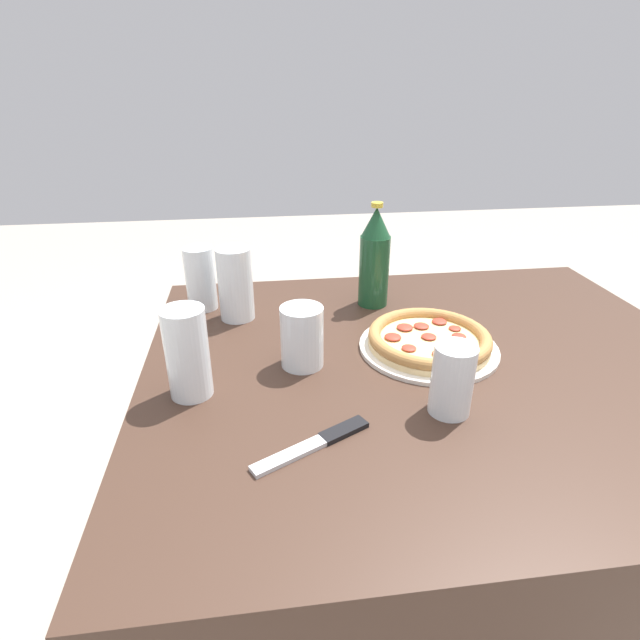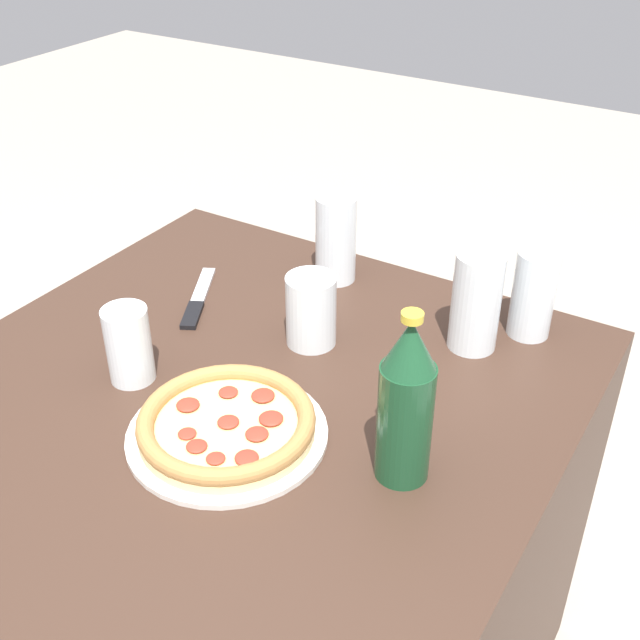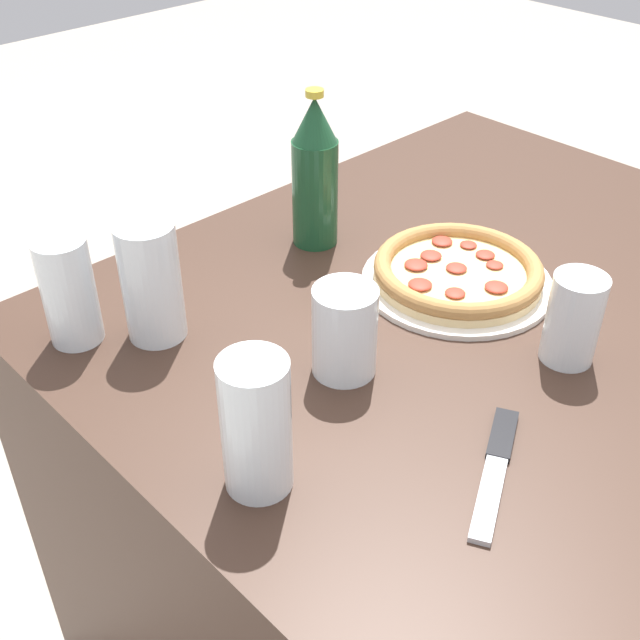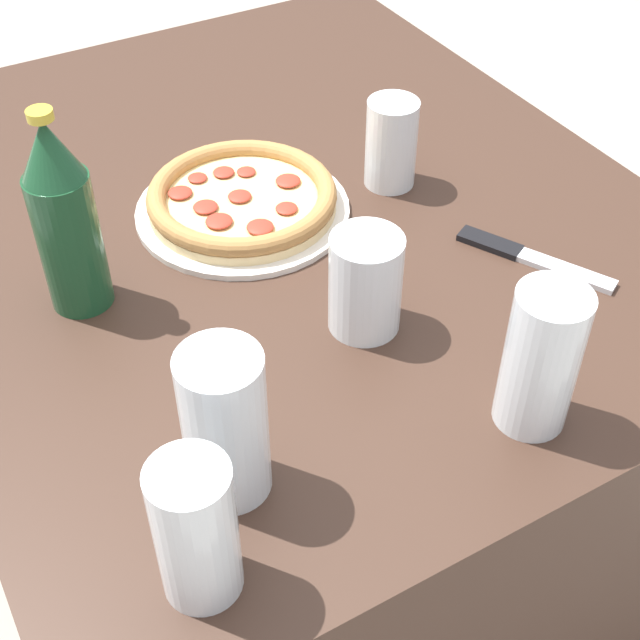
{
  "view_description": "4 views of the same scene",
  "coord_description": "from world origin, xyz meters",
  "px_view_note": "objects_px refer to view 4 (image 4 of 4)",
  "views": [
    {
      "loc": [
        -0.32,
        -0.76,
        1.21
      ],
      "look_at": [
        -0.21,
        0.07,
        0.8
      ],
      "focal_mm": 28.0,
      "sensor_mm": 36.0,
      "label": 1
    },
    {
      "loc": [
        0.62,
        0.57,
        1.43
      ],
      "look_at": [
        -0.24,
        0.04,
        0.79
      ],
      "focal_mm": 45.0,
      "sensor_mm": 36.0,
      "label": 2
    },
    {
      "loc": [
        -0.79,
        -0.51,
        1.35
      ],
      "look_at": [
        -0.26,
        0.05,
        0.8
      ],
      "focal_mm": 45.0,
      "sensor_mm": 36.0,
      "label": 3
    },
    {
      "loc": [
        -0.83,
        0.41,
        1.39
      ],
      "look_at": [
        -0.26,
        0.08,
        0.78
      ],
      "focal_mm": 50.0,
      "sensor_mm": 36.0,
      "label": 4
    }
  ],
  "objects_px": {
    "glass_mango_juice": "(540,366)",
    "beer_bottle": "(65,218)",
    "pizza_pepperoni": "(241,200)",
    "glass_water": "(225,428)",
    "knife": "(527,257)",
    "glass_cola": "(365,287)",
    "glass_red_wine": "(391,147)",
    "glass_orange_juice": "(197,536)"
  },
  "relations": [
    {
      "from": "glass_mango_juice",
      "to": "glass_water",
      "type": "distance_m",
      "value": 0.29
    },
    {
      "from": "beer_bottle",
      "to": "glass_water",
      "type": "bearing_deg",
      "value": -173.67
    },
    {
      "from": "pizza_pepperoni",
      "to": "glass_water",
      "type": "relative_size",
      "value": 1.69
    },
    {
      "from": "knife",
      "to": "glass_red_wine",
      "type": "bearing_deg",
      "value": 13.94
    },
    {
      "from": "glass_orange_juice",
      "to": "glass_red_wine",
      "type": "distance_m",
      "value": 0.61
    },
    {
      "from": "glass_mango_juice",
      "to": "knife",
      "type": "bearing_deg",
      "value": -39.24
    },
    {
      "from": "pizza_pepperoni",
      "to": "glass_mango_juice",
      "type": "bearing_deg",
      "value": -168.0
    },
    {
      "from": "knife",
      "to": "glass_water",
      "type": "bearing_deg",
      "value": 105.23
    },
    {
      "from": "glass_water",
      "to": "knife",
      "type": "distance_m",
      "value": 0.46
    },
    {
      "from": "glass_water",
      "to": "beer_bottle",
      "type": "distance_m",
      "value": 0.31
    },
    {
      "from": "glass_mango_juice",
      "to": "glass_red_wine",
      "type": "bearing_deg",
      "value": -14.13
    },
    {
      "from": "glass_mango_juice",
      "to": "glass_cola",
      "type": "distance_m",
      "value": 0.2
    },
    {
      "from": "glass_orange_juice",
      "to": "glass_mango_juice",
      "type": "bearing_deg",
      "value": -88.58
    },
    {
      "from": "glass_orange_juice",
      "to": "beer_bottle",
      "type": "bearing_deg",
      "value": -4.17
    },
    {
      "from": "glass_cola",
      "to": "beer_bottle",
      "type": "bearing_deg",
      "value": 53.06
    },
    {
      "from": "knife",
      "to": "beer_bottle",
      "type": "bearing_deg",
      "value": 68.33
    },
    {
      "from": "beer_bottle",
      "to": "pizza_pepperoni",
      "type": "bearing_deg",
      "value": -74.87
    },
    {
      "from": "glass_mango_juice",
      "to": "beer_bottle",
      "type": "height_order",
      "value": "beer_bottle"
    },
    {
      "from": "glass_mango_juice",
      "to": "glass_water",
      "type": "xyz_separation_m",
      "value": [
        0.07,
        0.28,
        0.01
      ]
    },
    {
      "from": "glass_cola",
      "to": "glass_water",
      "type": "bearing_deg",
      "value": 119.24
    },
    {
      "from": "glass_red_wine",
      "to": "glass_cola",
      "type": "xyz_separation_m",
      "value": [
        -0.21,
        0.17,
        -0.0
      ]
    },
    {
      "from": "glass_red_wine",
      "to": "glass_orange_juice",
      "type": "bearing_deg",
      "value": 132.66
    },
    {
      "from": "pizza_pepperoni",
      "to": "glass_red_wine",
      "type": "height_order",
      "value": "glass_red_wine"
    },
    {
      "from": "glass_orange_juice",
      "to": "glass_cola",
      "type": "bearing_deg",
      "value": -54.31
    },
    {
      "from": "pizza_pepperoni",
      "to": "glass_red_wine",
      "type": "xyz_separation_m",
      "value": [
        -0.03,
        -0.2,
        0.03
      ]
    },
    {
      "from": "glass_red_wine",
      "to": "glass_mango_juice",
      "type": "bearing_deg",
      "value": 165.87
    },
    {
      "from": "pizza_pepperoni",
      "to": "beer_bottle",
      "type": "bearing_deg",
      "value": 105.13
    },
    {
      "from": "glass_water",
      "to": "knife",
      "type": "xyz_separation_m",
      "value": [
        0.12,
        -0.44,
        -0.07
      ]
    },
    {
      "from": "knife",
      "to": "pizza_pepperoni",
      "type": "bearing_deg",
      "value": 44.93
    },
    {
      "from": "glass_orange_juice",
      "to": "beer_bottle",
      "type": "distance_m",
      "value": 0.39
    },
    {
      "from": "glass_mango_juice",
      "to": "glass_cola",
      "type": "height_order",
      "value": "glass_mango_juice"
    },
    {
      "from": "glass_red_wine",
      "to": "beer_bottle",
      "type": "xyz_separation_m",
      "value": [
        -0.03,
        0.42,
        0.06
      ]
    },
    {
      "from": "glass_cola",
      "to": "glass_red_wine",
      "type": "bearing_deg",
      "value": -38.64
    },
    {
      "from": "glass_water",
      "to": "glass_cola",
      "type": "height_order",
      "value": "glass_water"
    },
    {
      "from": "knife",
      "to": "glass_orange_juice",
      "type": "bearing_deg",
      "value": 111.59
    },
    {
      "from": "glass_orange_juice",
      "to": "knife",
      "type": "relative_size",
      "value": 0.79
    },
    {
      "from": "glass_red_wine",
      "to": "beer_bottle",
      "type": "relative_size",
      "value": 0.49
    },
    {
      "from": "glass_red_wine",
      "to": "knife",
      "type": "relative_size",
      "value": 0.64
    },
    {
      "from": "pizza_pepperoni",
      "to": "beer_bottle",
      "type": "distance_m",
      "value": 0.25
    },
    {
      "from": "pizza_pepperoni",
      "to": "knife",
      "type": "distance_m",
      "value": 0.35
    },
    {
      "from": "glass_cola",
      "to": "beer_bottle",
      "type": "distance_m",
      "value": 0.32
    },
    {
      "from": "glass_orange_juice",
      "to": "glass_water",
      "type": "height_order",
      "value": "glass_water"
    }
  ]
}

